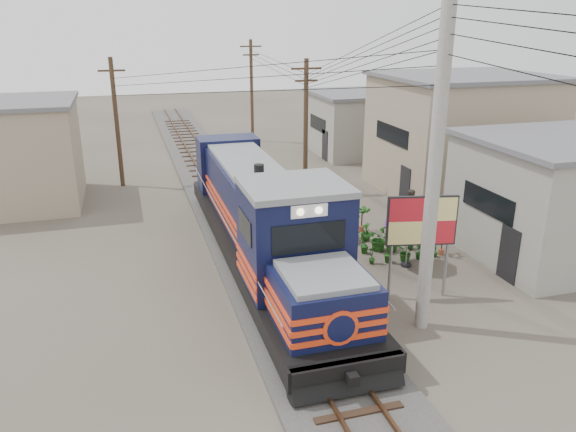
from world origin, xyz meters
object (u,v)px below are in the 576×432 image
object	(u,v)px
locomotive	(264,221)
market_umbrella	(409,219)
billboard	(422,224)
vendor	(410,209)

from	to	relation	value
locomotive	market_umbrella	xyz separation A→B (m)	(5.14, -1.55, 0.08)
billboard	market_umbrella	size ratio (longest dim) A/B	1.62
billboard	vendor	distance (m)	6.74
locomotive	vendor	distance (m)	7.43
locomotive	market_umbrella	bearing A→B (deg)	-16.79
market_umbrella	vendor	distance (m)	4.16
billboard	vendor	bearing A→B (deg)	76.40
vendor	billboard	bearing A→B (deg)	55.89
locomotive	vendor	xyz separation A→B (m)	(7.11, 1.99, -0.87)
locomotive	vendor	bearing A→B (deg)	15.66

